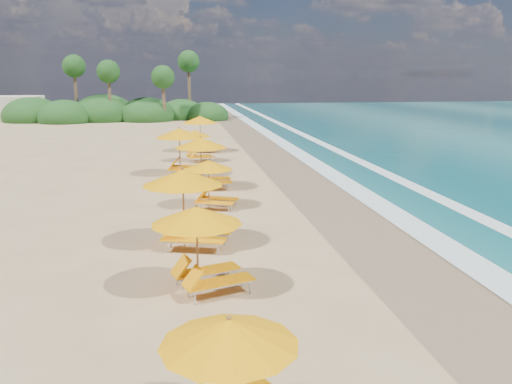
# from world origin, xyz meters

# --- Properties ---
(ground) EXTENTS (160.00, 160.00, 0.00)m
(ground) POSITION_xyz_m (0.00, 0.00, 0.00)
(ground) COLOR tan
(ground) RESTS_ON ground
(wet_sand) EXTENTS (4.00, 160.00, 0.01)m
(wet_sand) POSITION_xyz_m (4.00, 0.00, 0.01)
(wet_sand) COLOR #876F50
(wet_sand) RESTS_ON ground
(surf_foam) EXTENTS (4.00, 160.00, 0.01)m
(surf_foam) POSITION_xyz_m (6.70, 0.00, 0.03)
(surf_foam) COLOR white
(surf_foam) RESTS_ON ground
(station_2) EXTENTS (2.75, 2.75, 2.04)m
(station_2) POSITION_xyz_m (-1.98, -11.37, 1.14)
(station_2) COLOR olive
(station_2) RESTS_ON ground
(station_3) EXTENTS (2.88, 2.82, 2.27)m
(station_3) POSITION_xyz_m (-2.17, -5.75, 1.27)
(station_3) COLOR olive
(station_3) RESTS_ON ground
(station_4) EXTENTS (3.19, 3.11, 2.53)m
(station_4) POSITION_xyz_m (-2.41, -2.17, 1.42)
(station_4) COLOR olive
(station_4) RESTS_ON ground
(station_5) EXTENTS (2.59, 2.55, 2.01)m
(station_5) POSITION_xyz_m (-1.38, 2.69, 1.13)
(station_5) COLOR olive
(station_5) RESTS_ON ground
(station_6) EXTENTS (2.70, 2.50, 2.51)m
(station_6) POSITION_xyz_m (-1.44, 6.40, 1.41)
(station_6) COLOR olive
(station_6) RESTS_ON ground
(station_7) EXTENTS (3.09, 2.94, 2.61)m
(station_7) POSITION_xyz_m (-2.39, 9.95, 1.46)
(station_7) COLOR olive
(station_7) RESTS_ON ground
(station_8) EXTENTS (2.48, 2.39, 2.01)m
(station_8) POSITION_xyz_m (-1.47, 14.39, 1.13)
(station_8) COLOR olive
(station_8) RESTS_ON ground
(station_9) EXTENTS (3.18, 3.08, 2.55)m
(station_9) POSITION_xyz_m (-0.90, 18.66, 1.43)
(station_9) COLOR olive
(station_9) RESTS_ON ground
(treeline) EXTENTS (25.80, 8.80, 9.74)m
(treeline) POSITION_xyz_m (-9.94, 45.51, 1.00)
(treeline) COLOR #163D14
(treeline) RESTS_ON ground
(beach_building) EXTENTS (7.00, 5.00, 2.80)m
(beach_building) POSITION_xyz_m (-22.00, 48.00, 1.40)
(beach_building) COLOR beige
(beach_building) RESTS_ON ground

